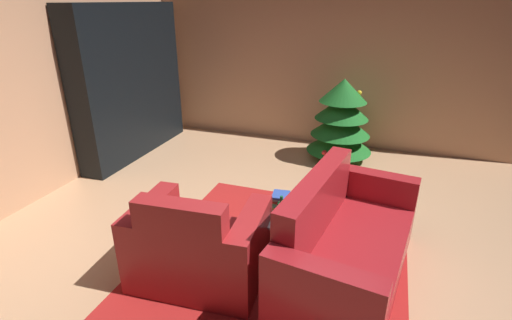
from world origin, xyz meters
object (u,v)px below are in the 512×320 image
object	(u,v)px
coffee_table	(284,216)
decorated_tree	(341,120)
book_stack_on_table	(281,201)
bottle_on_table	(281,212)
bookshelf_unit	(137,82)
armchair_red	(198,248)
couch_red	(344,247)

from	to	relation	value
coffee_table	decorated_tree	bearing A→B (deg)	86.12
book_stack_on_table	bottle_on_table	xyz separation A→B (m)	(0.06, -0.22, 0.03)
bookshelf_unit	book_stack_on_table	world-z (taller)	bookshelf_unit
armchair_red	coffee_table	bearing A→B (deg)	45.24
bookshelf_unit	decorated_tree	size ratio (longest dim) A/B	1.81
book_stack_on_table	couch_red	bearing A→B (deg)	-18.83
coffee_table	bottle_on_table	bearing A→B (deg)	-83.35
bottle_on_table	decorated_tree	xyz separation A→B (m)	(0.15, 2.62, 0.06)
couch_red	decorated_tree	size ratio (longest dim) A/B	1.53
couch_red	bottle_on_table	xyz separation A→B (m)	(-0.54, -0.01, 0.23)
book_stack_on_table	decorated_tree	world-z (taller)	decorated_tree
book_stack_on_table	bottle_on_table	bearing A→B (deg)	-73.67
armchair_red	decorated_tree	size ratio (longest dim) A/B	0.92
book_stack_on_table	bottle_on_table	distance (m)	0.23
bookshelf_unit	couch_red	distance (m)	3.98
armchair_red	coffee_table	distance (m)	0.81
bottle_on_table	armchair_red	bearing A→B (deg)	-145.35
coffee_table	book_stack_on_table	distance (m)	0.14
coffee_table	bottle_on_table	size ratio (longest dim) A/B	2.51
armchair_red	bookshelf_unit	bearing A→B (deg)	132.13
coffee_table	book_stack_on_table	bearing A→B (deg)	130.24
armchair_red	couch_red	xyz separation A→B (m)	(1.13, 0.42, -0.00)
coffee_table	bottle_on_table	xyz separation A→B (m)	(0.02, -0.17, 0.15)
bookshelf_unit	bottle_on_table	bearing A→B (deg)	-36.11
bottle_on_table	book_stack_on_table	bearing A→B (deg)	106.33
decorated_tree	book_stack_on_table	bearing A→B (deg)	-95.02
armchair_red	coffee_table	xyz separation A→B (m)	(0.57, 0.57, 0.09)
couch_red	bottle_on_table	bearing A→B (deg)	-178.74
decorated_tree	armchair_red	bearing A→B (deg)	-103.61
couch_red	coffee_table	world-z (taller)	couch_red
bookshelf_unit	couch_red	world-z (taller)	bookshelf_unit
armchair_red	couch_red	world-z (taller)	couch_red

